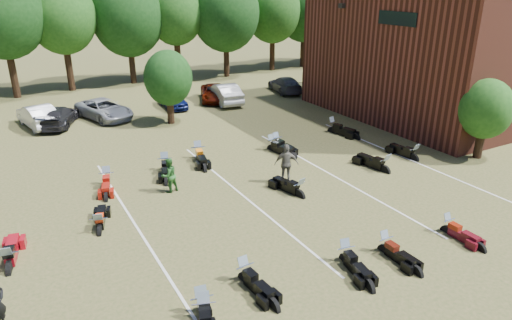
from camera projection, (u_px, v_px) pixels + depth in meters
ground at (338, 208)px, 19.56m from camera, size 160.00×160.00×0.00m
car_1 at (38, 116)px, 30.19m from camera, size 2.49×4.78×1.50m
car_2 at (104, 109)px, 31.94m from camera, size 3.71×5.36×1.36m
car_3 at (58, 116)px, 30.38m from camera, size 3.44×4.90×1.32m
car_4 at (173, 99)px, 34.76m from camera, size 1.77×3.86×1.28m
car_5 at (224, 93)px, 36.03m from camera, size 2.23×4.93×1.57m
car_6 at (214, 93)px, 36.77m from camera, size 3.63×5.03×1.27m
car_7 at (285, 85)px, 39.58m from camera, size 2.77×4.88×1.33m
person_green at (169, 175)px, 20.81m from camera, size 0.93×0.81×1.64m
person_grey at (286, 164)px, 21.71m from camera, size 1.22×0.99×1.94m
motorcycle_2 at (202, 314)px, 13.36m from camera, size 1.06×2.32×1.25m
motorcycle_3 at (245, 281)px, 14.82m from camera, size 0.89×2.24×1.22m
motorcycle_4 at (345, 262)px, 15.82m from camera, size 1.07×2.25×1.20m
motorcycle_5 at (384, 252)px, 16.40m from camera, size 0.68×2.08×1.16m
motorcycle_6 at (447, 232)px, 17.69m from camera, size 0.64×1.99×1.11m
motorcycle_7 at (10, 270)px, 15.37m from camera, size 1.17×2.51×1.35m
motorcycle_8 at (100, 232)px, 17.68m from camera, size 1.28×2.28×1.21m
motorcycle_11 at (299, 196)px, 20.62m from camera, size 1.22×2.42×1.29m
motorcycle_12 at (384, 172)px, 23.26m from camera, size 1.14×2.58×1.39m
motorcycle_13 at (413, 160)px, 24.83m from camera, size 0.91×2.37×1.29m
motorcycle_15 at (108, 185)px, 21.80m from camera, size 1.27×2.37×1.26m
motorcycle_16 at (165, 170)px, 23.47m from camera, size 1.44×2.50×1.33m
motorcycle_17 at (198, 158)px, 25.01m from camera, size 1.29×2.56×1.36m
motorcycle_18 at (272, 150)px, 26.23m from camera, size 1.17×2.39×1.28m
motorcycle_19 at (277, 148)px, 26.60m from camera, size 0.82×2.30×1.27m
motorcycle_20 at (332, 132)px, 29.31m from camera, size 1.35×2.60×1.39m
brick_building at (495, 33)px, 34.91m from camera, size 25.40×15.20×10.70m
tree_line at (126, 14)px, 40.28m from camera, size 56.00×6.00×9.79m
young_tree_near_building at (486, 109)px, 24.14m from camera, size 2.80×2.80×4.16m
young_tree_midfield at (168, 78)px, 30.07m from camera, size 3.20×3.20×4.70m
parking_lines at (244, 196)px, 20.62m from camera, size 20.10×14.00×0.01m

